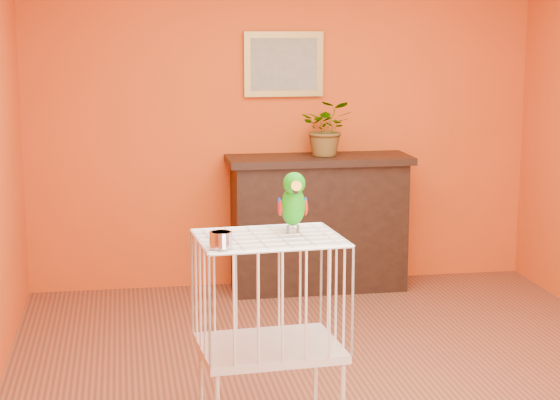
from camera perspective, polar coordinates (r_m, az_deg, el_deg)
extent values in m
plane|color=brown|center=(5.53, 4.25, -11.12)|extent=(4.50, 4.50, 0.00)
plane|color=#DB4914|center=(7.38, 0.18, 4.79)|extent=(4.00, 0.00, 4.00)
plane|color=#DB4914|center=(3.10, 14.64, -3.54)|extent=(4.00, 0.00, 4.00)
cube|color=black|center=(7.31, 2.36, -1.62)|extent=(1.33, 0.44, 1.00)
cube|color=black|center=(7.22, 2.39, 2.47)|extent=(1.42, 0.51, 0.06)
cube|color=black|center=(7.12, 2.70, -1.96)|extent=(0.93, 0.02, 0.50)
cube|color=#4D2516|center=(7.23, 0.29, -2.65)|extent=(0.06, 0.20, 0.31)
cube|color=#36572B|center=(7.25, 0.98, -2.62)|extent=(0.06, 0.20, 0.31)
cube|color=#4D2516|center=(7.27, 1.76, -2.59)|extent=(0.06, 0.20, 0.31)
cube|color=#36572B|center=(7.29, 2.61, -2.56)|extent=(0.06, 0.20, 0.31)
cube|color=#4D2516|center=(7.31, 3.46, -2.52)|extent=(0.06, 0.20, 0.31)
imported|color=#26722D|center=(7.18, 2.92, 4.00)|extent=(0.48, 0.51, 0.34)
cube|color=#A5863A|center=(7.32, 0.23, 8.28)|extent=(0.62, 0.03, 0.50)
cube|color=gray|center=(7.30, 0.25, 8.28)|extent=(0.52, 0.01, 0.40)
cube|color=silver|center=(4.63, -0.65, -9.00)|extent=(0.71, 0.57, 0.04)
cube|color=silver|center=(4.47, -0.66, -2.34)|extent=(0.71, 0.57, 0.01)
cylinder|color=silver|center=(4.88, -4.83, -11.19)|extent=(0.02, 0.02, 0.47)
cylinder|color=silver|center=(5.00, 2.18, -10.60)|extent=(0.02, 0.02, 0.47)
cylinder|color=silver|center=(4.24, -3.62, -2.43)|extent=(0.10, 0.10, 0.07)
cylinder|color=#59544C|center=(4.55, 0.50, -1.81)|extent=(0.01, 0.01, 0.04)
cylinder|color=#59544C|center=(4.56, 1.11, -1.79)|extent=(0.01, 0.01, 0.04)
ellipsoid|color=#0D8B05|center=(4.53, 0.81, -0.38)|extent=(0.13, 0.18, 0.22)
ellipsoid|color=#0D8B05|center=(4.48, 0.87, 1.02)|extent=(0.11, 0.12, 0.11)
cone|color=orange|center=(4.43, 0.96, 0.76)|extent=(0.05, 0.07, 0.07)
cone|color=black|center=(4.44, 0.94, 0.54)|extent=(0.03, 0.03, 0.03)
sphere|color=black|center=(4.45, 0.43, 1.12)|extent=(0.02, 0.02, 0.02)
sphere|color=black|center=(4.46, 1.38, 1.14)|extent=(0.02, 0.02, 0.02)
ellipsoid|color=#A50C0C|center=(4.53, 0.03, -0.50)|extent=(0.03, 0.07, 0.08)
ellipsoid|color=navy|center=(4.55, 1.55, -0.46)|extent=(0.03, 0.07, 0.08)
cone|color=#0D8B05|center=(4.62, 0.68, -1.10)|extent=(0.08, 0.16, 0.12)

